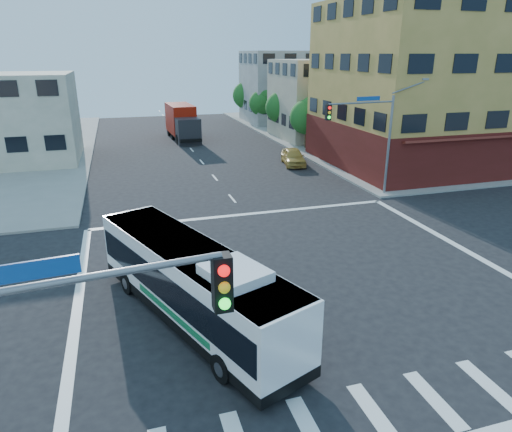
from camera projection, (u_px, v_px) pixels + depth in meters
name	position (u px, v px, depth m)	size (l,w,h in m)	color
ground	(301.00, 282.00, 20.45)	(120.00, 120.00, 0.00)	black
sidewalk_ne	(445.00, 129.00, 61.44)	(50.00, 50.00, 0.15)	gray
corner_building_ne	(434.00, 98.00, 40.53)	(18.10, 15.44, 14.00)	gold
building_east_near	(328.00, 99.00, 54.17)	(12.06, 10.06, 9.00)	#C3B695
building_east_far	(287.00, 87.00, 66.62)	(12.06, 10.06, 10.00)	#ADADA7
building_west	(6.00, 119.00, 41.55)	(12.06, 10.06, 8.00)	beige
signal_mast_ne	(370.00, 127.00, 30.80)	(7.91, 1.13, 8.07)	gray
signal_mast_sw	(12.00, 391.00, 6.73)	(7.91, 1.01, 8.07)	gray
street_tree_a	(308.00, 115.00, 47.64)	(3.60, 3.60, 5.53)	#3B2515
street_tree_b	(282.00, 105.00, 54.80)	(3.80, 3.80, 5.79)	#3B2515
street_tree_c	(262.00, 102.00, 62.12)	(3.40, 3.40, 5.29)	#3B2515
street_tree_d	(247.00, 94.00, 69.19)	(4.00, 4.00, 6.03)	#3B2515
transit_bus	(192.00, 283.00, 16.99)	(6.30, 11.20, 3.29)	black
box_truck	(182.00, 123.00, 53.58)	(3.05, 8.96, 3.97)	#222227
parked_car	(293.00, 157.00, 41.66)	(1.79, 4.44, 1.51)	gold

